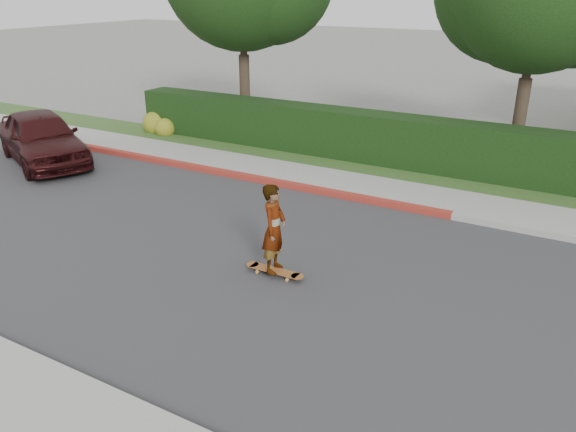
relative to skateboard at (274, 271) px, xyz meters
The scene contains 12 objects.
ground 1.15m from the skateboard, ahead, with size 120.00×120.00×0.00m, color slate.
road 1.15m from the skateboard, ahead, with size 60.00×8.00×0.01m, color #2D2D30.
curb_near 4.07m from the skateboard, 73.91° to the right, with size 60.00×0.20×0.15m, color #9E9E99.
curb_far 4.44m from the skateboard, 75.29° to the left, with size 60.00×0.20×0.15m, color #9E9E99.
curb_red_section 5.78m from the skateboard, 132.06° to the left, with size 12.00×0.21×0.15m, color maroon.
sidewalk_far 5.31m from the skateboard, 77.75° to the left, with size 60.00×1.60×0.12m, color gray.
planting_strip 6.89m from the skateboard, 80.58° to the left, with size 60.00×1.60×0.10m, color #2D4C1E.
hedge 7.65m from the skateboard, 104.22° to the left, with size 15.00×1.00×1.50m, color black.
flowering_shrub 11.27m from the skateboard, 142.04° to the left, with size 1.40×1.00×0.90m.
skateboard is the anchor object (origin of this frame).
skateboarder 0.84m from the skateboard, behind, with size 0.60×0.39×1.64m, color white.
car_maroon 9.93m from the skateboard, 164.30° to the left, with size 1.81×4.50×1.53m, color #371112.
Camera 1 is at (3.55, -7.94, 4.92)m, focal length 35.00 mm.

